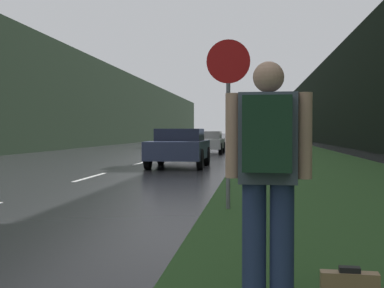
# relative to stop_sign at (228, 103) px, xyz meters

# --- Properties ---
(grass_verge) EXTENTS (6.00, 240.00, 0.02)m
(grass_verge) POSITION_rel_stop_sign_xyz_m (2.60, 30.77, -1.79)
(grass_verge) COLOR #26471E
(grass_verge) RESTS_ON ground_plane
(lane_stripe_c) EXTENTS (0.12, 3.00, 0.01)m
(lane_stripe_c) POSITION_rel_stop_sign_xyz_m (-4.26, 5.92, -1.79)
(lane_stripe_c) COLOR silver
(lane_stripe_c) RESTS_ON ground_plane
(lane_stripe_d) EXTENTS (0.12, 3.00, 0.01)m
(lane_stripe_d) POSITION_rel_stop_sign_xyz_m (-4.26, 12.92, -1.79)
(lane_stripe_d) COLOR silver
(lane_stripe_d) RESTS_ON ground_plane
(lane_stripe_e) EXTENTS (0.12, 3.00, 0.01)m
(lane_stripe_e) POSITION_rel_stop_sign_xyz_m (-4.26, 19.92, -1.79)
(lane_stripe_e) COLOR silver
(lane_stripe_e) RESTS_ON ground_plane
(lane_stripe_f) EXTENTS (0.12, 3.00, 0.01)m
(lane_stripe_f) POSITION_rel_stop_sign_xyz_m (-4.26, 26.92, -1.79)
(lane_stripe_f) COLOR silver
(lane_stripe_f) RESTS_ON ground_plane
(treeline_far_side) EXTENTS (2.00, 140.00, 7.64)m
(treeline_far_side) POSITION_rel_stop_sign_xyz_m (-14.12, 40.77, 2.02)
(treeline_far_side) COLOR black
(treeline_far_side) RESTS_ON ground_plane
(treeline_near_side) EXTENTS (2.00, 140.00, 8.68)m
(treeline_near_side) POSITION_rel_stop_sign_xyz_m (8.60, 40.77, 2.55)
(treeline_near_side) COLOR black
(treeline_near_side) RESTS_ON ground_plane
(stop_sign) EXTENTS (0.74, 0.07, 2.87)m
(stop_sign) POSITION_rel_stop_sign_xyz_m (0.00, 0.00, 0.00)
(stop_sign) COLOR slate
(stop_sign) RESTS_ON ground_plane
(hitchhiker_with_backpack) EXTENTS (0.64, 0.44, 1.84)m
(hitchhiker_with_backpack) POSITION_rel_stop_sign_xyz_m (0.54, -5.03, -0.74)
(hitchhiker_with_backpack) COLOR navy
(hitchhiker_with_backpack) RESTS_ON ground_plane
(car_passing_near) EXTENTS (2.03, 4.24, 1.41)m
(car_passing_near) POSITION_rel_stop_sign_xyz_m (-2.33, 10.59, -1.06)
(car_passing_near) COLOR #2D3856
(car_passing_near) RESTS_ON ground_plane
(car_passing_far) EXTENTS (1.90, 4.50, 1.32)m
(car_passing_far) POSITION_rel_stop_sign_xyz_m (-2.33, 22.76, -1.11)
(car_passing_far) COLOR #BCBCBC
(car_passing_far) RESTS_ON ground_plane
(car_oncoming) EXTENTS (1.95, 4.19, 1.40)m
(car_oncoming) POSITION_rel_stop_sign_xyz_m (-6.19, 33.05, -1.07)
(car_oncoming) COLOR black
(car_oncoming) RESTS_ON ground_plane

